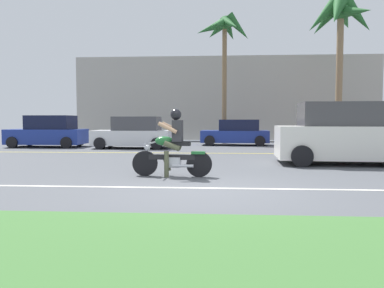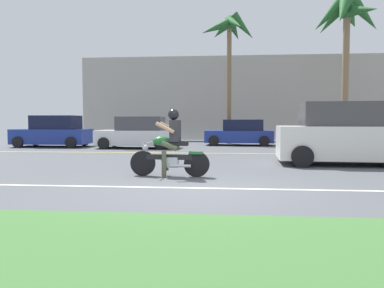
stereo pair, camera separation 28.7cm
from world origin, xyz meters
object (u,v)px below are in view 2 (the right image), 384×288
object	(u,v)px
parked_car_3	(339,134)
palm_tree_1	(229,33)
parked_car_0	(54,132)
palm_tree_0	(346,21)
suv_nearby	(353,134)
parked_car_1	(138,133)
parked_car_2	(240,133)
motorcyclist	(170,148)

from	to	relation	value
parked_car_3	palm_tree_1	distance (m)	8.73
parked_car_0	palm_tree_0	xyz separation A→B (m)	(15.95, 4.57, 6.47)
parked_car_0	palm_tree_0	distance (m)	17.80
suv_nearby	parked_car_3	world-z (taller)	suv_nearby
parked_car_3	palm_tree_0	size ratio (longest dim) A/B	0.52
parked_car_1	palm_tree_1	distance (m)	8.34
parked_car_1	parked_car_2	xyz separation A→B (m)	(5.11, 2.67, -0.06)
suv_nearby	palm_tree_0	xyz separation A→B (m)	(3.06, 11.41, 6.28)
parked_car_0	parked_car_3	size ratio (longest dim) A/B	0.84
parked_car_2	parked_car_3	size ratio (longest dim) A/B	0.83
parked_car_0	parked_car_3	world-z (taller)	parked_car_0
suv_nearby	parked_car_2	distance (m)	9.50
motorcyclist	palm_tree_1	bearing A→B (deg)	83.94
parked_car_2	parked_car_3	distance (m)	5.25
parked_car_0	suv_nearby	bearing A→B (deg)	-27.95
motorcyclist	palm_tree_0	distance (m)	17.89
suv_nearby	parked_car_3	bearing A→B (deg)	77.71
suv_nearby	parked_car_0	distance (m)	14.59
parked_car_3	parked_car_2	bearing A→B (deg)	150.82
parked_car_2	palm_tree_1	distance (m)	6.00
parked_car_2	parked_car_3	bearing A→B (deg)	-29.18
parked_car_0	parked_car_2	bearing A→B (deg)	12.24
parked_car_0	palm_tree_1	xyz separation A→B (m)	(9.05, 3.53, 5.70)
motorcyclist	parked_car_3	xyz separation A→B (m)	(6.66, 9.41, 0.02)
parked_car_0	parked_car_3	xyz separation A→B (m)	(14.28, -0.45, -0.04)
palm_tree_0	palm_tree_1	size ratio (longest dim) A/B	1.14
motorcyclist	palm_tree_0	world-z (taller)	palm_tree_0
parked_car_1	palm_tree_1	bearing A→B (deg)	42.59
parked_car_3	palm_tree_0	xyz separation A→B (m)	(1.66, 5.03, 6.51)
motorcyclist	palm_tree_0	xyz separation A→B (m)	(8.32, 14.43, 6.52)
motorcyclist	parked_car_1	bearing A→B (deg)	108.11
motorcyclist	parked_car_2	size ratio (longest dim) A/B	0.53
palm_tree_0	parked_car_1	bearing A→B (deg)	-155.64
motorcyclist	parked_car_3	world-z (taller)	motorcyclist
motorcyclist	suv_nearby	world-z (taller)	suv_nearby
motorcyclist	parked_car_2	xyz separation A→B (m)	(2.07, 11.96, -0.03)
parked_car_2	parked_car_3	xyz separation A→B (m)	(4.58, -2.56, 0.05)
parked_car_3	palm_tree_1	bearing A→B (deg)	142.74
suv_nearby	parked_car_0	size ratio (longest dim) A/B	1.24
parked_car_0	palm_tree_0	world-z (taller)	palm_tree_0
parked_car_2	motorcyclist	bearing A→B (deg)	-99.84
parked_car_1	palm_tree_0	world-z (taller)	palm_tree_0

